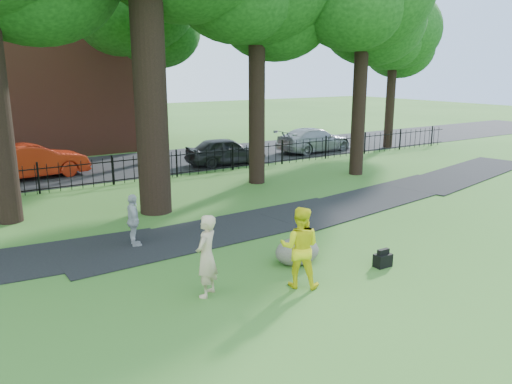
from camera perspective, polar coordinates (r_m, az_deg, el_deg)
ground at (r=12.10m, az=1.13°, el=-10.10°), size 120.00×120.00×0.00m
footpath at (r=15.70m, az=-3.73°, el=-4.38°), size 36.07×3.85×0.03m
street at (r=26.39m, az=-18.50°, el=2.46°), size 80.00×7.00×0.02m
iron_fence at (r=22.48m, az=-16.07°, el=2.30°), size 44.00×0.04×1.20m
woman at (r=11.07m, az=-5.69°, el=-7.29°), size 0.81×0.77×1.87m
man at (r=11.52m, az=5.04°, el=-6.29°), size 1.17×1.16×1.91m
pedestrian at (r=14.46m, az=-13.83°, el=-3.21°), size 0.51×0.94×1.53m
boulder at (r=13.08m, az=4.73°, el=-6.54°), size 1.44×1.23×0.72m
backpack at (r=13.24m, az=14.28°, el=-7.57°), size 0.45×0.29×0.34m
red_bag at (r=14.06m, az=6.06°, el=-6.11°), size 0.42×0.35×0.25m
red_sedan at (r=25.03m, az=-24.20°, el=3.22°), size 4.98×2.16×1.59m
grey_car at (r=26.28m, az=-3.46°, el=4.71°), size 4.35×2.05×1.44m
silver_car at (r=30.52m, az=6.67°, el=5.95°), size 5.13×2.39×1.45m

